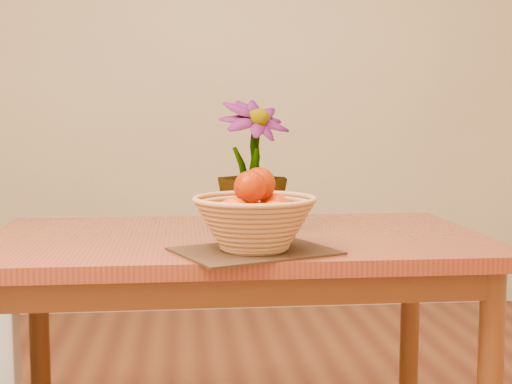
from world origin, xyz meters
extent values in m
cube|color=beige|center=(0.00, 2.25, 1.35)|extent=(4.00, 0.02, 2.70)
cube|color=maroon|center=(0.00, 0.30, 0.73)|extent=(1.40, 0.80, 0.04)
cube|color=#552D13|center=(0.00, 0.30, 0.67)|extent=(1.28, 0.68, 0.08)
cylinder|color=#552D13|center=(-0.62, 0.62, 0.35)|extent=(0.06, 0.06, 0.71)
cylinder|color=#552D13|center=(0.62, 0.62, 0.35)|extent=(0.06, 0.06, 0.71)
cube|color=#361F13|center=(0.02, 0.03, 0.75)|extent=(0.44, 0.39, 0.01)
cylinder|color=#AF7449|center=(0.02, 0.03, 0.76)|extent=(0.16, 0.16, 0.01)
sphere|color=#E53C03|center=(0.02, 0.03, 0.84)|extent=(0.07, 0.07, 0.07)
sphere|color=#E53C03|center=(0.08, 0.08, 0.85)|extent=(0.08, 0.08, 0.08)
sphere|color=#E53C03|center=(-0.02, 0.09, 0.85)|extent=(0.08, 0.08, 0.08)
sphere|color=#E53C03|center=(-0.03, -0.01, 0.85)|extent=(0.08, 0.08, 0.08)
sphere|color=#E53C03|center=(0.07, -0.02, 0.85)|extent=(0.08, 0.08, 0.08)
sphere|color=#E53C03|center=(0.04, 0.06, 0.92)|extent=(0.08, 0.08, 0.08)
sphere|color=#E53C03|center=(0.01, 0.01, 0.91)|extent=(0.08, 0.08, 0.08)
sphere|color=#E53C03|center=(0.04, 0.06, 0.92)|extent=(0.08, 0.08, 0.08)
sphere|color=#E53C03|center=(0.01, 0.01, 0.91)|extent=(0.08, 0.08, 0.08)
imported|color=#194A15|center=(0.05, 0.37, 0.94)|extent=(0.29, 0.29, 0.39)
camera|label=1|loc=(-0.15, -1.70, 1.08)|focal=50.00mm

